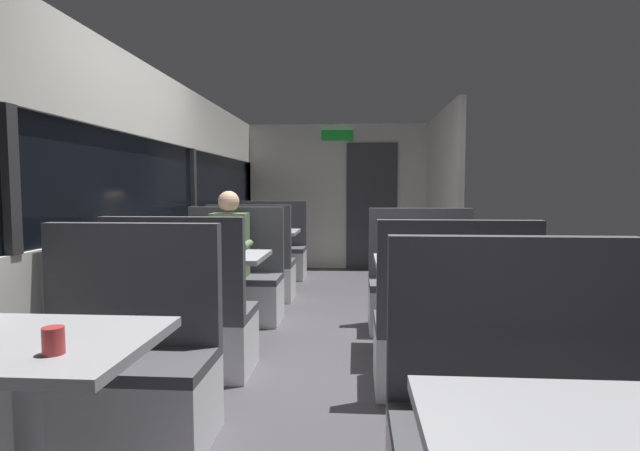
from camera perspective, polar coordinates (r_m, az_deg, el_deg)
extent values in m
cube|color=#423F44|center=(3.99, -0.34, -14.64)|extent=(3.30, 9.20, 0.02)
cube|color=beige|center=(4.22, -20.53, -7.02)|extent=(0.08, 8.40, 0.95)
cube|color=beige|center=(4.20, -21.09, 13.83)|extent=(0.08, 8.40, 0.60)
cube|color=black|center=(4.15, -20.96, 4.59)|extent=(0.03, 8.40, 0.75)
cube|color=#2D2D30|center=(2.92, -32.13, 4.47)|extent=(0.06, 0.08, 0.75)
cube|color=#2D2D30|center=(5.44, -14.41, 4.60)|extent=(0.06, 0.08, 0.75)
cube|color=#2D2D30|center=(8.14, -8.15, 4.54)|extent=(0.06, 0.08, 0.75)
cube|color=beige|center=(7.97, 1.99, 3.33)|extent=(2.90, 0.08, 2.30)
cube|color=#333338|center=(7.92, 5.95, 2.22)|extent=(0.80, 0.04, 2.00)
cube|color=green|center=(7.95, 1.99, 10.33)|extent=(0.50, 0.03, 0.16)
cube|color=beige|center=(6.86, 13.83, 3.05)|extent=(0.08, 2.40, 2.30)
cylinder|color=#9E9EA3|center=(2.25, -30.39, -20.80)|extent=(0.10, 0.10, 0.70)
cube|color=#99999E|center=(2.12, -30.78, -11.69)|extent=(0.90, 0.70, 0.04)
cube|color=silver|center=(2.83, -22.28, -18.63)|extent=(0.95, 0.50, 0.39)
cube|color=#47474C|center=(2.75, -22.42, -14.31)|extent=(0.95, 0.50, 0.06)
cube|color=#47474C|center=(2.85, -20.73, -6.26)|extent=(0.95, 0.08, 0.65)
cylinder|color=#9E9EA3|center=(4.26, -12.32, -8.45)|extent=(0.10, 0.10, 0.70)
cube|color=#99999E|center=(4.20, -12.40, -3.52)|extent=(0.90, 0.70, 0.04)
cube|color=silver|center=(3.69, -15.24, -12.99)|extent=(0.95, 0.50, 0.39)
cube|color=#47474C|center=(3.63, -15.31, -9.60)|extent=(0.95, 0.50, 0.06)
cube|color=#47474C|center=(3.37, -16.62, -4.55)|extent=(0.95, 0.08, 0.65)
cube|color=silver|center=(4.92, -10.10, -8.56)|extent=(0.95, 0.50, 0.39)
cube|color=#47474C|center=(4.87, -10.13, -5.98)|extent=(0.95, 0.50, 0.06)
cube|color=#47474C|center=(5.02, -9.60, -1.57)|extent=(0.95, 0.08, 0.65)
cylinder|color=#9E9EA3|center=(6.48, -6.53, -4.02)|extent=(0.10, 0.10, 0.70)
cube|color=#99999E|center=(6.44, -6.56, -0.76)|extent=(0.90, 0.70, 0.04)
cube|color=silver|center=(5.87, -7.71, -6.44)|extent=(0.95, 0.50, 0.39)
cube|color=#47474C|center=(5.83, -7.73, -4.26)|extent=(0.95, 0.50, 0.06)
cube|color=#47474C|center=(5.58, -8.21, -0.97)|extent=(0.95, 0.08, 0.65)
cube|color=silver|center=(7.14, -5.54, -4.49)|extent=(0.95, 0.50, 0.39)
cube|color=#47474C|center=(7.11, -5.55, -2.70)|extent=(0.95, 0.50, 0.06)
cube|color=#47474C|center=(7.29, -5.30, 0.27)|extent=(0.95, 0.08, 0.65)
cube|color=#99999E|center=(1.35, 32.57, -21.01)|extent=(0.90, 0.70, 0.04)
cube|color=#47474C|center=(2.02, 22.62, -21.26)|extent=(0.95, 0.50, 0.06)
cube|color=#47474C|center=(2.09, 21.06, -10.03)|extent=(0.95, 0.08, 0.65)
cylinder|color=#9E9EA3|center=(3.94, 12.95, -9.50)|extent=(0.10, 0.10, 0.70)
cube|color=#99999E|center=(3.87, 13.04, -4.17)|extent=(0.90, 0.70, 0.04)
cube|color=silver|center=(3.36, 14.69, -14.72)|extent=(0.95, 0.50, 0.39)
cube|color=#47474C|center=(3.30, 14.76, -11.02)|extent=(0.95, 0.50, 0.06)
cube|color=#47474C|center=(3.02, 15.63, -5.55)|extent=(0.95, 0.08, 0.65)
cube|color=silver|center=(4.62, 11.64, -9.43)|extent=(0.95, 0.50, 0.39)
cube|color=#47474C|center=(4.57, 11.68, -6.69)|extent=(0.95, 0.50, 0.06)
cube|color=#47474C|center=(4.72, 11.41, -1.97)|extent=(0.95, 0.08, 0.65)
cube|color=#26262D|center=(4.91, -10.10, -8.22)|extent=(0.30, 0.36, 0.45)
cube|color=#59724C|center=(4.78, -10.33, -2.19)|extent=(0.34, 0.22, 0.60)
sphere|color=tan|center=(4.73, -10.46, 2.73)|extent=(0.20, 0.20, 0.20)
cylinder|color=#59724C|center=(4.66, -13.27, -2.15)|extent=(0.07, 0.28, 0.07)
cylinder|color=#59724C|center=(4.55, -8.46, -2.22)|extent=(0.07, 0.28, 0.07)
cylinder|color=#B23333|center=(4.07, -14.49, -2.87)|extent=(0.07, 0.07, 0.09)
cylinder|color=#B23333|center=(1.88, -28.32, -11.58)|extent=(0.07, 0.07, 0.09)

